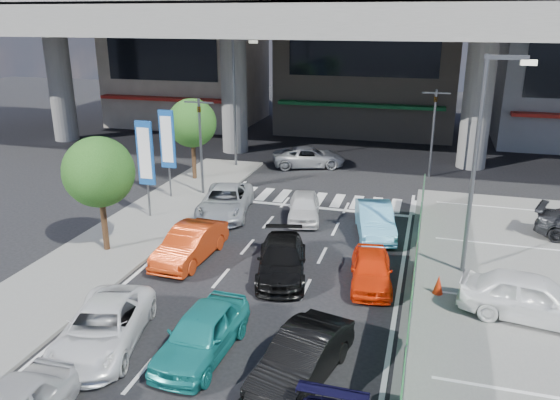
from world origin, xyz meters
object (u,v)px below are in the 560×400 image
(street_lamp_left, at_px, (237,92))
(traffic_cone, at_px, (438,284))
(tree_near, at_px, (99,172))
(traffic_light_left, at_px, (200,123))
(hatch_black_mid_right, at_px, (302,358))
(wagon_silver_front_left, at_px, (225,201))
(traffic_light_right, at_px, (435,111))
(signboard_near, at_px, (145,156))
(tree_far, at_px, (192,123))
(taxi_orange_left, at_px, (190,244))
(kei_truck_front_right, at_px, (375,220))
(parked_sedan_white, at_px, (533,297))
(taxi_orange_right, at_px, (371,269))
(sedan_white_front_mid, at_px, (304,207))
(signboard_far, at_px, (167,142))
(taxi_teal_mid, at_px, (202,333))
(sedan_white_mid_left, at_px, (103,327))
(crossing_wagon_silver, at_px, (309,157))
(sedan_black_mid, at_px, (282,260))

(street_lamp_left, distance_m, traffic_cone, 19.32)
(street_lamp_left, relative_size, tree_near, 1.67)
(traffic_light_left, bearing_deg, hatch_black_mid_right, -57.55)
(street_lamp_left, distance_m, wagon_silver_front_left, 9.78)
(traffic_light_right, bearing_deg, signboard_near, -139.09)
(tree_far, relative_size, taxi_orange_left, 1.15)
(street_lamp_left, height_order, taxi_orange_left, street_lamp_left)
(hatch_black_mid_right, height_order, kei_truck_front_right, kei_truck_front_right)
(traffic_light_right, relative_size, parked_sedan_white, 1.17)
(traffic_light_right, bearing_deg, hatch_black_mid_right, -97.73)
(traffic_light_left, xyz_separation_m, tree_near, (-0.80, -8.00, -0.55))
(street_lamp_left, bearing_deg, tree_far, -112.84)
(taxi_orange_right, bearing_deg, hatch_black_mid_right, -108.51)
(street_lamp_left, height_order, wagon_silver_front_left, street_lamp_left)
(kei_truck_front_right, bearing_deg, sedan_white_front_mid, 151.09)
(traffic_light_right, bearing_deg, signboard_far, -148.57)
(taxi_teal_mid, bearing_deg, hatch_black_mid_right, -3.68)
(taxi_orange_left, relative_size, traffic_cone, 6.11)
(traffic_light_right, xyz_separation_m, tree_near, (-12.50, -15.00, -0.55))
(kei_truck_front_right, bearing_deg, sedan_white_mid_left, -133.86)
(traffic_light_left, bearing_deg, taxi_orange_left, -69.88)
(traffic_light_left, xyz_separation_m, street_lamp_left, (-0.13, 6.00, 0.83))
(tree_far, distance_m, kei_truck_front_right, 12.79)
(signboard_near, height_order, kei_truck_front_right, signboard_near)
(wagon_silver_front_left, distance_m, crossing_wagon_silver, 9.99)
(crossing_wagon_silver, bearing_deg, tree_near, 141.89)
(traffic_light_left, height_order, traffic_cone, traffic_light_left)
(signboard_far, xyz_separation_m, hatch_black_mid_right, (10.26, -12.92, -2.40))
(signboard_near, relative_size, signboard_far, 1.00)
(tree_far, height_order, traffic_cone, tree_far)
(crossing_wagon_silver, bearing_deg, wagon_silver_front_left, 149.01)
(signboard_near, distance_m, traffic_cone, 14.19)
(wagon_silver_front_left, bearing_deg, traffic_light_left, 120.92)
(signboard_far, relative_size, taxi_orange_left, 1.12)
(street_lamp_left, xyz_separation_m, taxi_orange_right, (10.10, -14.00, -4.16))
(traffic_light_left, height_order, taxi_orange_right, traffic_light_left)
(wagon_silver_front_left, height_order, sedan_white_front_mid, wagon_silver_front_left)
(traffic_light_right, height_order, taxi_orange_left, traffic_light_right)
(signboard_far, height_order, traffic_cone, signboard_far)
(traffic_light_left, relative_size, sedan_white_mid_left, 1.14)
(tree_far, height_order, wagon_silver_front_left, tree_far)
(traffic_light_right, bearing_deg, crossing_wagon_silver, 178.07)
(hatch_black_mid_right, bearing_deg, sedan_white_mid_left, -166.21)
(taxi_teal_mid, height_order, kei_truck_front_right, same)
(tree_far, bearing_deg, traffic_light_left, -57.38)
(street_lamp_left, distance_m, taxi_orange_right, 17.76)
(traffic_light_right, height_order, wagon_silver_front_left, traffic_light_right)
(street_lamp_left, distance_m, taxi_orange_left, 14.71)
(sedan_black_mid, height_order, crossing_wagon_silver, crossing_wagon_silver)
(signboard_near, height_order, sedan_black_mid, signboard_near)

